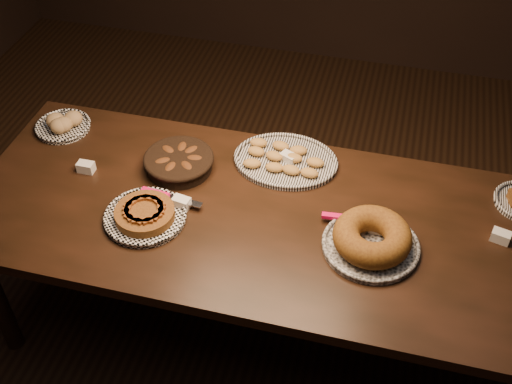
% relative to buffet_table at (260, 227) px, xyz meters
% --- Properties ---
extents(ground, '(5.00, 5.00, 0.00)m').
position_rel_buffet_table_xyz_m(ground, '(0.00, 0.00, -0.68)').
color(ground, black).
rests_on(ground, ground).
extents(buffet_table, '(2.40, 1.00, 0.75)m').
position_rel_buffet_table_xyz_m(buffet_table, '(0.00, 0.00, 0.00)').
color(buffet_table, black).
rests_on(buffet_table, ground).
extents(apple_tart_plate, '(0.37, 0.33, 0.06)m').
position_rel_buffet_table_xyz_m(apple_tart_plate, '(-0.43, -0.14, 0.10)').
color(apple_tart_plate, white).
rests_on(apple_tart_plate, buffet_table).
extents(madeleine_platter, '(0.45, 0.37, 0.05)m').
position_rel_buffet_table_xyz_m(madeleine_platter, '(0.03, 0.33, 0.09)').
color(madeleine_platter, black).
rests_on(madeleine_platter, buffet_table).
extents(bundt_cake_plate, '(0.39, 0.37, 0.11)m').
position_rel_buffet_table_xyz_m(bundt_cake_plate, '(0.45, -0.07, 0.12)').
color(bundt_cake_plate, black).
rests_on(bundt_cake_plate, buffet_table).
extents(croissant_basket, '(0.30, 0.30, 0.08)m').
position_rel_buffet_table_xyz_m(croissant_basket, '(-0.40, 0.18, 0.12)').
color(croissant_basket, black).
rests_on(croissant_basket, buffet_table).
extents(bread_roll_plate, '(0.25, 0.25, 0.08)m').
position_rel_buffet_table_xyz_m(bread_roll_plate, '(-1.01, 0.31, 0.10)').
color(bread_roll_plate, white).
rests_on(bread_roll_plate, buffet_table).
extents(tent_cards, '(1.78, 0.44, 0.04)m').
position_rel_buffet_table_xyz_m(tent_cards, '(0.07, 0.10, 0.10)').
color(tent_cards, white).
rests_on(tent_cards, buffet_table).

